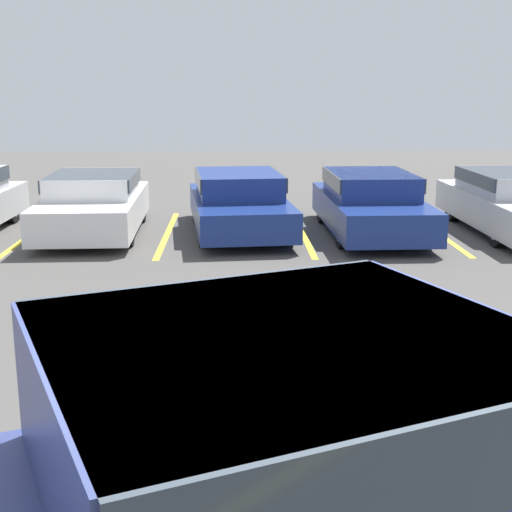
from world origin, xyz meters
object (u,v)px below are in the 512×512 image
(parked_sedan_e, at_px, (511,200))
(parked_sedan_b, at_px, (94,202))
(parked_sedan_c, at_px, (239,201))
(parked_sedan_d, at_px, (370,202))

(parked_sedan_e, bearing_deg, parked_sedan_b, -91.69)
(parked_sedan_b, bearing_deg, parked_sedan_c, 88.36)
(parked_sedan_c, bearing_deg, parked_sedan_d, 79.75)
(parked_sedan_b, bearing_deg, parked_sedan_d, 86.11)
(parked_sedan_e, bearing_deg, parked_sedan_c, -92.19)
(parked_sedan_d, bearing_deg, parked_sedan_e, 90.30)
(parked_sedan_b, xyz_separation_m, parked_sedan_c, (2.95, 0.00, 0.02))
(parked_sedan_c, xyz_separation_m, parked_sedan_d, (2.67, -0.22, 0.00))
(parked_sedan_c, relative_size, parked_sedan_d, 1.00)
(parked_sedan_c, height_order, parked_sedan_d, parked_sedan_d)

